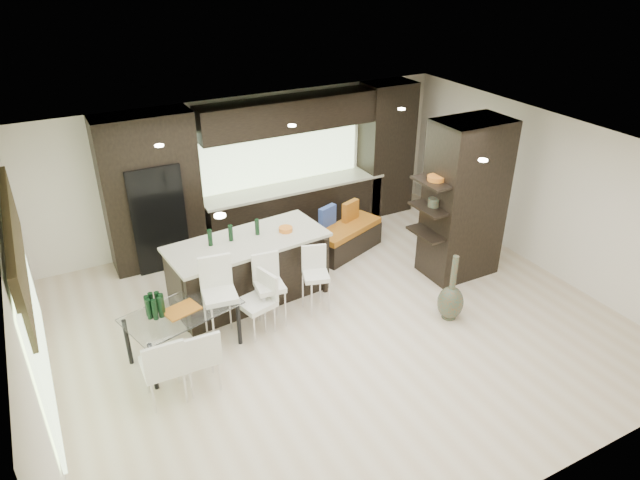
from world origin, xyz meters
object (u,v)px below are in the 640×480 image
stool_left (221,310)px  kitchen_island (249,269)px  chair_end (256,307)px  chair_near (200,359)px  floor_vase (452,288)px  chair_far (164,369)px  stool_mid (270,298)px  stool_right (316,286)px  bench (348,239)px  dining_table (185,332)px

stool_left → kitchen_island: bearing=56.7°
kitchen_island → stool_left: size_ratio=2.40×
chair_end → chair_near: bearing=110.1°
kitchen_island → stool_left: (-0.77, -0.87, 0.00)m
chair_near → chair_end: chair_end is taller
floor_vase → chair_far: (-4.28, 0.30, -0.08)m
stool_mid → floor_vase: size_ratio=0.85×
chair_near → chair_end: (1.07, 0.74, 0.00)m
stool_right → floor_vase: 2.06m
bench → chair_end: (-2.41, -1.49, 0.17)m
kitchen_island → stool_mid: bearing=-95.5°
kitchen_island → chair_end: kitchen_island is taller
bench → chair_near: 4.14m
kitchen_island → stool_right: (0.77, -0.83, -0.09)m
kitchen_island → bench: bearing=9.3°
bench → dining_table: bearing=-177.6°
stool_mid → dining_table: 1.33m
floor_vase → stool_mid: bearing=155.6°
bench → stool_right: bearing=-155.5°
stool_mid → dining_table: stool_mid is taller
stool_mid → kitchen_island: bearing=96.3°
chair_end → stool_mid: bearing=-87.4°
bench → chair_near: size_ratio=1.61×
floor_vase → dining_table: floor_vase is taller
stool_mid → bench: stool_mid is taller
stool_left → chair_near: bearing=-117.2°
stool_mid → floor_vase: 2.73m
dining_table → chair_far: bearing=-137.7°
chair_far → bench: bearing=30.8°
bench → chair_end: bearing=-169.1°
chair_far → dining_table: bearing=59.2°
bench → dining_table: (-3.48, -1.49, 0.09)m
stool_left → dining_table: (-0.56, -0.05, -0.16)m
stool_left → stool_right: stool_left is taller
stool_mid → chair_far: size_ratio=0.99×
chair_end → kitchen_island: bearing=-30.2°
chair_far → kitchen_island: bearing=44.2°
chair_near → stool_left: bearing=56.8°
bench → chair_near: bearing=-168.1°
floor_vase → dining_table: bearing=164.6°
floor_vase → chair_far: floor_vase is taller
stool_mid → stool_right: 0.77m
bench → floor_vase: (0.33, -2.54, 0.27)m
kitchen_island → chair_end: size_ratio=2.87×
stool_right → chair_far: (-2.57, -0.85, 0.03)m
bench → chair_far: bearing=-171.2°
stool_right → floor_vase: (1.71, -1.14, 0.11)m
floor_vase → chair_end: bearing=159.1°
bench → chair_far: (-3.95, -2.24, 0.19)m
kitchen_island → stool_mid: 0.84m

